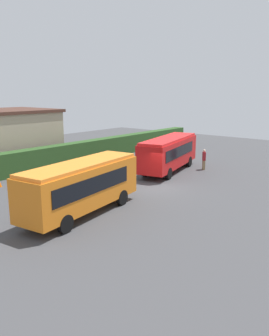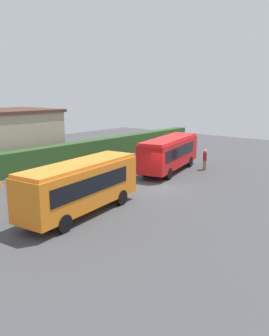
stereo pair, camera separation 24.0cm
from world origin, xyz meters
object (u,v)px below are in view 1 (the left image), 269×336
bus_orange (82,185)px  person_left (146,155)px  person_center (204,159)px  bus_red (169,152)px

bus_orange → person_left: (13.79, 5.78, -0.87)m
bus_orange → person_center: (15.37, 0.13, -0.80)m
bus_orange → bus_red: bearing=2.5°
bus_orange → person_left: bearing=14.8°
bus_orange → person_center: 15.39m
bus_orange → bus_red: bus_orange is taller
bus_red → person_center: bus_red is taller
bus_red → person_left: 3.70m
bus_orange → bus_red: 12.94m
bus_red → person_center: 3.53m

